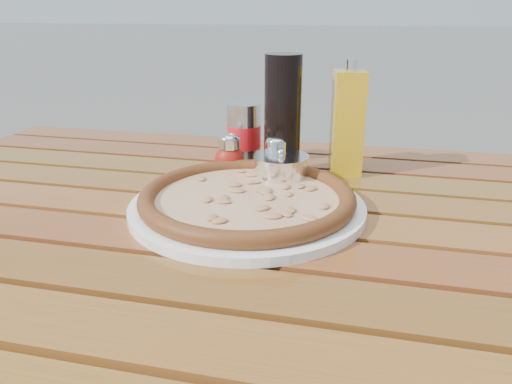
% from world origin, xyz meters
% --- Properties ---
extents(table, '(1.40, 0.90, 0.75)m').
position_xyz_m(table, '(0.00, -0.00, 0.67)').
color(table, '#361D0C').
rests_on(table, ground).
extents(plate, '(0.40, 0.40, 0.01)m').
position_xyz_m(plate, '(-0.01, 0.01, 0.76)').
color(plate, white).
rests_on(plate, table).
extents(pizza, '(0.36, 0.36, 0.03)m').
position_xyz_m(pizza, '(-0.01, 0.01, 0.77)').
color(pizza, beige).
rests_on(pizza, plate).
extents(pepper_shaker, '(0.06, 0.06, 0.08)m').
position_xyz_m(pepper_shaker, '(-0.09, 0.17, 0.79)').
color(pepper_shaker, '#A21B12').
rests_on(pepper_shaker, table).
extents(oregano_shaker, '(0.07, 0.07, 0.08)m').
position_xyz_m(oregano_shaker, '(0.00, 0.17, 0.79)').
color(oregano_shaker, '#3C441B').
rests_on(oregano_shaker, table).
extents(dark_bottle, '(0.08, 0.08, 0.22)m').
position_xyz_m(dark_bottle, '(0.01, 0.20, 0.86)').
color(dark_bottle, black).
rests_on(dark_bottle, table).
extents(soda_can, '(0.08, 0.08, 0.12)m').
position_xyz_m(soda_can, '(-0.08, 0.26, 0.81)').
color(soda_can, silver).
rests_on(soda_can, table).
extents(olive_oil_cruet, '(0.07, 0.07, 0.21)m').
position_xyz_m(olive_oil_cruet, '(0.12, 0.23, 0.85)').
color(olive_oil_cruet, gold).
rests_on(olive_oil_cruet, table).
extents(parmesan_tin, '(0.12, 0.12, 0.07)m').
position_xyz_m(parmesan_tin, '(0.02, 0.13, 0.78)').
color(parmesan_tin, white).
rests_on(parmesan_tin, table).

